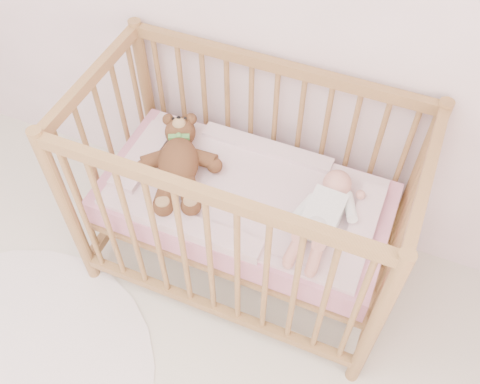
% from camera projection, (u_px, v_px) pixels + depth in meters
% --- Properties ---
extents(crib, '(1.36, 0.76, 1.00)m').
position_uv_depth(crib, '(244.00, 201.00, 2.28)').
color(crib, '#A47445').
rests_on(crib, floor).
extents(mattress, '(1.22, 0.62, 0.13)m').
position_uv_depth(mattress, '(244.00, 203.00, 2.30)').
color(mattress, pink).
rests_on(mattress, crib).
extents(blanket, '(1.10, 0.58, 0.06)m').
position_uv_depth(blanket, '(245.00, 192.00, 2.24)').
color(blanket, '#EDA3AF').
rests_on(blanket, mattress).
extents(baby, '(0.28, 0.54, 0.13)m').
position_uv_depth(baby, '(324.00, 211.00, 2.08)').
color(baby, white).
rests_on(baby, blanket).
extents(teddy_bear, '(0.57, 0.65, 0.15)m').
position_uv_depth(teddy_bear, '(179.00, 162.00, 2.23)').
color(teddy_bear, brown).
rests_on(teddy_bear, blanket).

